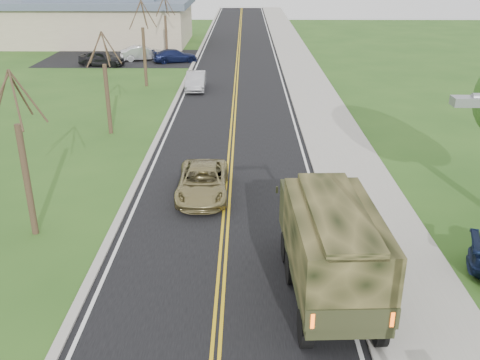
{
  "coord_description": "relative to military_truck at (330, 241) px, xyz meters",
  "views": [
    {
      "loc": [
        0.74,
        -7.36,
        9.52
      ],
      "look_at": [
        0.56,
        10.88,
        1.8
      ],
      "focal_mm": 40.0,
      "sensor_mm": 36.0,
      "label": 1
    }
  ],
  "objects": [
    {
      "name": "bare_tree_d",
      "position": [
        -10.21,
        39.79,
        0.7
      ],
      "size": [
        1.88,
        2.2,
        5.91
      ],
      "color": "#38281C",
      "rests_on": "ground"
    },
    {
      "name": "curb_right",
      "position": [
        0.94,
        33.79,
        -1.8
      ],
      "size": [
        0.3,
        120.0,
        0.12
      ],
      "primitive_type": "cube",
      "color": "#9E998E",
      "rests_on": "ground"
    },
    {
      "name": "lot_car_navy",
      "position": [
        -9.17,
        37.72,
        -1.25
      ],
      "size": [
        4.52,
        2.9,
        1.22
      ],
      "primitive_type": "imported",
      "rotation": [
        0.0,
        0.0,
        1.88
      ],
      "color": "#0F163A",
      "rests_on": "ground"
    },
    {
      "name": "military_truck",
      "position": [
        0.0,
        0.0,
        0.0
      ],
      "size": [
        2.52,
        6.59,
        3.24
      ],
      "rotation": [
        0.0,
        0.0,
        0.04
      ],
      "color": "black",
      "rests_on": "ground"
    },
    {
      "name": "curb_left",
      "position": [
        -7.36,
        33.79,
        -1.81
      ],
      "size": [
        0.3,
        120.0,
        0.1
      ],
      "primitive_type": "cube",
      "color": "#9E998E",
      "rests_on": "ground"
    },
    {
      "name": "commercial_building",
      "position": [
        -19.19,
        49.76,
        0.83
      ],
      "size": [
        25.5,
        21.5,
        5.65
      ],
      "color": "tan",
      "rests_on": "ground"
    },
    {
      "name": "bare_tree_c",
      "position": [
        -10.21,
        27.79,
        0.92
      ],
      "size": [
        2.04,
        2.39,
        6.42
      ],
      "color": "#38281C",
      "rests_on": "ground"
    },
    {
      "name": "sidewalk_right",
      "position": [
        2.69,
        33.79,
        -1.81
      ],
      "size": [
        3.2,
        120.0,
        0.1
      ],
      "primitive_type": "cube",
      "color": "#9E998E",
      "rests_on": "ground"
    },
    {
      "name": "road",
      "position": [
        -3.21,
        33.79,
        -1.85
      ],
      "size": [
        8.0,
        120.0,
        0.01
      ],
      "primitive_type": "cube",
      "color": "black",
      "rests_on": "ground"
    },
    {
      "name": "bare_tree_a",
      "position": [
        -10.21,
        3.79,
        0.77
      ],
      "size": [
        1.93,
        2.26,
        6.08
      ],
      "color": "#38281C",
      "rests_on": "ground"
    },
    {
      "name": "bare_tree_b",
      "position": [
        -10.21,
        15.79,
        0.62
      ],
      "size": [
        1.83,
        2.14,
        5.73
      ],
      "color": "#38281C",
      "rests_on": "ground"
    },
    {
      "name": "suv_champagne",
      "position": [
        -4.26,
        7.21,
        -1.23
      ],
      "size": [
        2.16,
        4.56,
        1.26
      ],
      "primitive_type": "imported",
      "rotation": [
        0.0,
        0.0,
        0.02
      ],
      "color": "#918451",
      "rests_on": "ground"
    },
    {
      "name": "sedan_silver",
      "position": [
        -6.21,
        26.55,
        -1.19
      ],
      "size": [
        1.5,
        4.07,
        1.33
      ],
      "primitive_type": "imported",
      "rotation": [
        0.0,
        0.0,
        0.02
      ],
      "color": "#B4B3B9",
      "rests_on": "ground"
    },
    {
      "name": "lot_car_dark",
      "position": [
        -15.67,
        35.79,
        -1.15
      ],
      "size": [
        4.35,
        2.26,
        1.42
      ],
      "primitive_type": "imported",
      "rotation": [
        0.0,
        0.0,
        1.43
      ],
      "color": "black",
      "rests_on": "ground"
    },
    {
      "name": "lot_car_silver",
      "position": [
        -12.41,
        38.68,
        -1.16
      ],
      "size": [
        4.44,
        2.69,
        1.38
      ],
      "primitive_type": "imported",
      "rotation": [
        0.0,
        0.0,
        1.89
      ],
      "color": "silver",
      "rests_on": "ground"
    }
  ]
}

